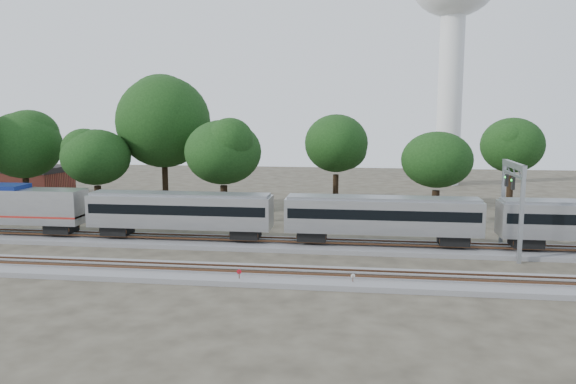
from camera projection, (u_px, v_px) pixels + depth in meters
The scene contains 17 objects.
ground at pixel (211, 262), 47.04m from camera, with size 160.00×160.00×0.00m, color #383328.
track_far at pixel (228, 243), 52.90m from camera, with size 160.00×5.00×0.73m.
track_near at pixel (197, 273), 43.09m from camera, with size 160.00×5.00×0.73m.
train at pixel (384, 215), 50.60m from camera, with size 90.92×3.13×4.62m.
switch_stand_red at pixel (239, 275), 40.92m from camera, with size 0.34×0.08×1.08m.
switch_stand_white at pixel (353, 279), 40.14m from camera, with size 0.31×0.12×0.99m.
switch_lever at pixel (296, 284), 40.51m from camera, with size 0.50×0.30×0.30m, color #512D19.
water_tower at pixel (454, 6), 91.84m from camera, with size 14.37×14.37×39.78m.
signal_gantry at pixel (512, 187), 48.78m from camera, with size 0.57×6.69×8.14m.
brick_building at pixel (35, 181), 82.51m from camera, with size 10.47×8.36×4.47m.
tree_1 at pixel (23, 145), 68.99m from camera, with size 8.45×8.45×11.91m.
tree_2 at pixel (96, 157), 64.65m from camera, with size 7.34×7.34×10.35m.
tree_3 at pixel (163, 122), 68.95m from camera, with size 11.34×11.34×15.99m.
tree_4 at pixel (223, 152), 61.60m from camera, with size 8.14×8.14×11.48m.
tree_5 at pixel (336, 143), 69.89m from camera, with size 8.64×8.64×12.18m.
tree_6 at pixel (437, 160), 60.55m from camera, with size 7.40×7.40×10.43m.
tree_7 at pixel (512, 145), 69.77m from camera, with size 8.40×8.40×11.85m.
Camera 1 is at (12.36, -44.47, 12.57)m, focal length 35.00 mm.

